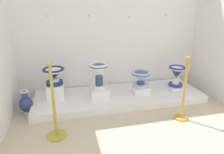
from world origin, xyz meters
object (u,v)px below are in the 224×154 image
(decorative_vase_corner, at_px, (26,103))
(plinth_block_tall_cobalt, at_px, (55,91))
(antique_toilet_tall_cobalt, at_px, (54,74))
(plinth_block_rightmost, at_px, (99,92))
(info_placard_second, at_px, (91,18))
(stanchion_post_near_right, at_px, (183,99))
(antique_toilet_slender_white, at_px, (177,73))
(plinth_block_slender_white, at_px, (175,87))
(antique_toilet_rightmost, at_px, (99,72))
(stanchion_post_near_left, at_px, (55,117))
(antique_toilet_squat_floral, at_px, (141,77))
(info_placard_fourth, at_px, (167,17))
(info_placard_third, at_px, (131,19))
(info_placard_first, at_px, (50,18))
(plinth_block_squat_floral, at_px, (140,90))

(decorative_vase_corner, bearing_deg, plinth_block_tall_cobalt, 22.98)
(antique_toilet_tall_cobalt, distance_m, plinth_block_rightmost, 0.89)
(info_placard_second, height_order, stanchion_post_near_right, info_placard_second)
(decorative_vase_corner, bearing_deg, antique_toilet_slender_white, 1.83)
(plinth_block_slender_white, bearing_deg, antique_toilet_rightmost, -178.85)
(stanchion_post_near_left, relative_size, stanchion_post_near_right, 1.04)
(antique_toilet_squat_floral, relative_size, stanchion_post_near_right, 0.36)
(antique_toilet_slender_white, relative_size, info_placard_fourth, 2.65)
(antique_toilet_tall_cobalt, relative_size, info_placard_second, 2.84)
(stanchion_post_near_left, bearing_deg, decorative_vase_corner, 121.60)
(info_placard_third, bearing_deg, antique_toilet_slender_white, -34.59)
(info_placard_first, bearing_deg, plinth_block_slender_white, -13.29)
(plinth_block_rightmost, xyz_separation_m, antique_toilet_squat_floral, (0.80, -0.02, 0.24))
(antique_toilet_tall_cobalt, height_order, info_placard_fourth, info_placard_fourth)
(info_placard_fourth, bearing_deg, decorative_vase_corner, -167.13)
(stanchion_post_near_right, bearing_deg, plinth_block_squat_floral, 115.15)
(plinth_block_rightmost, distance_m, plinth_block_slender_white, 1.59)
(plinth_block_slender_white, bearing_deg, antique_toilet_slender_white, 0.00)
(plinth_block_slender_white, relative_size, stanchion_post_near_left, 0.33)
(plinth_block_rightmost, height_order, antique_toilet_slender_white, antique_toilet_slender_white)
(antique_toilet_slender_white, bearing_deg, stanchion_post_near_right, -113.75)
(antique_toilet_squat_floral, distance_m, stanchion_post_near_right, 0.94)
(antique_toilet_squat_floral, relative_size, plinth_block_slender_white, 1.07)
(antique_toilet_slender_white, bearing_deg, plinth_block_tall_cobalt, 177.19)
(plinth_block_tall_cobalt, bearing_deg, antique_toilet_rightmost, -10.66)
(antique_toilet_rightmost, height_order, plinth_block_slender_white, antique_toilet_rightmost)
(plinth_block_rightmost, relative_size, stanchion_post_near_left, 0.36)
(antique_toilet_slender_white, bearing_deg, antique_toilet_tall_cobalt, 177.19)
(plinth_block_tall_cobalt, relative_size, info_placard_second, 2.48)
(plinth_block_slender_white, distance_m, info_placard_first, 2.80)
(info_placard_third, distance_m, info_placard_fourth, 0.80)
(antique_toilet_rightmost, bearing_deg, antique_toilet_slender_white, 1.15)
(plinth_block_squat_floral, xyz_separation_m, info_placard_fourth, (0.77, 0.62, 1.33))
(info_placard_first, bearing_deg, plinth_block_squat_floral, -21.22)
(plinth_block_rightmost, relative_size, plinth_block_squat_floral, 1.25)
(info_placard_second, distance_m, stanchion_post_near_right, 2.24)
(plinth_block_tall_cobalt, distance_m, antique_toilet_tall_cobalt, 0.32)
(plinth_block_squat_floral, distance_m, info_placard_fourth, 1.65)
(plinth_block_tall_cobalt, distance_m, info_placard_fourth, 2.72)
(stanchion_post_near_left, bearing_deg, antique_toilet_slender_white, 21.39)
(stanchion_post_near_left, bearing_deg, antique_toilet_rightmost, 49.21)
(decorative_vase_corner, bearing_deg, antique_toilet_squat_floral, 1.01)
(antique_toilet_tall_cobalt, height_order, plinth_block_rightmost, antique_toilet_tall_cobalt)
(info_placard_fourth, xyz_separation_m, decorative_vase_corner, (-2.86, -0.65, -1.36))
(antique_toilet_rightmost, xyz_separation_m, info_placard_first, (-0.79, 0.59, 0.90))
(plinth_block_rightmost, distance_m, info_placard_fourth, 2.13)
(plinth_block_tall_cobalt, distance_m, decorative_vase_corner, 0.54)
(antique_toilet_tall_cobalt, bearing_deg, stanchion_post_near_left, -88.85)
(plinth_block_tall_cobalt, height_order, plinth_block_rightmost, plinth_block_tall_cobalt)
(antique_toilet_tall_cobalt, relative_size, plinth_block_rightmost, 1.00)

